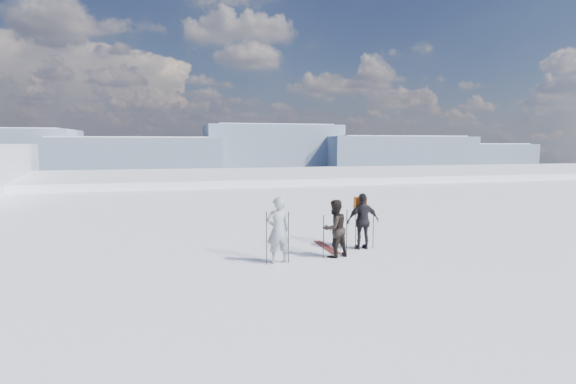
{
  "coord_description": "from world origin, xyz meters",
  "views": [
    {
      "loc": [
        -4.74,
        -8.8,
        3.07
      ],
      "look_at": [
        -1.69,
        3.0,
        1.74
      ],
      "focal_mm": 28.0,
      "sensor_mm": 36.0,
      "label": 1
    }
  ],
  "objects_px": {
    "skier_grey": "(278,230)",
    "skier_pack": "(363,221)",
    "skier_dark": "(335,228)",
    "skis_loose": "(326,247)"
  },
  "relations": [
    {
      "from": "skier_grey",
      "to": "skier_pack",
      "type": "distance_m",
      "value": 2.87
    },
    {
      "from": "skier_dark",
      "to": "skis_loose",
      "type": "bearing_deg",
      "value": -118.42
    },
    {
      "from": "skis_loose",
      "to": "skier_grey",
      "type": "bearing_deg",
      "value": -143.79
    },
    {
      "from": "skier_dark",
      "to": "skier_pack",
      "type": "height_order",
      "value": "skier_pack"
    },
    {
      "from": "skier_dark",
      "to": "skier_pack",
      "type": "relative_size",
      "value": 0.96
    },
    {
      "from": "skier_dark",
      "to": "skier_pack",
      "type": "xyz_separation_m",
      "value": [
        1.12,
        0.67,
        0.04
      ]
    },
    {
      "from": "skier_grey",
      "to": "skis_loose",
      "type": "distance_m",
      "value": 2.36
    },
    {
      "from": "skier_grey",
      "to": "skier_pack",
      "type": "xyz_separation_m",
      "value": [
        2.74,
        0.87,
        -0.04
      ]
    },
    {
      "from": "skier_grey",
      "to": "skier_dark",
      "type": "distance_m",
      "value": 1.63
    },
    {
      "from": "skier_pack",
      "to": "skis_loose",
      "type": "height_order",
      "value": "skier_pack"
    }
  ]
}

